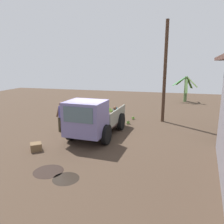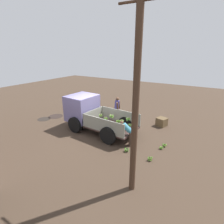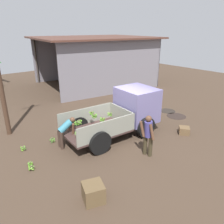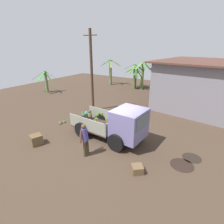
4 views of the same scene
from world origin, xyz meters
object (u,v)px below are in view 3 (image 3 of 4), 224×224
(person_worker_loading, at_px, (65,130))
(banana_bunch_on_ground_3, at_px, (23,148))
(cargo_truck, at_px, (129,110))
(wooden_crate_1, at_px, (184,130))
(banana_bunch_on_ground_2, at_px, (30,163))
(person_foreground_visitor, at_px, (148,134))
(wooden_crate_0, at_px, (93,193))
(banana_bunch_on_ground_0, at_px, (31,168))
(banana_bunch_on_ground_1, at_px, (52,140))

(person_worker_loading, height_order, banana_bunch_on_ground_3, person_worker_loading)
(cargo_truck, xyz_separation_m, person_worker_loading, (-2.97, 0.57, -0.34))
(wooden_crate_1, bearing_deg, person_worker_loading, 153.21)
(banana_bunch_on_ground_3, bearing_deg, cargo_truck, -16.78)
(banana_bunch_on_ground_2, relative_size, banana_bunch_on_ground_3, 0.86)
(person_foreground_visitor, xyz_separation_m, banana_bunch_on_ground_2, (-3.70, 2.14, -0.82))
(banana_bunch_on_ground_2, height_order, wooden_crate_0, wooden_crate_0)
(person_foreground_visitor, bearing_deg, wooden_crate_0, 1.03)
(person_foreground_visitor, height_order, banana_bunch_on_ground_0, person_foreground_visitor)
(cargo_truck, xyz_separation_m, wooden_crate_1, (1.77, -1.82, -0.90))
(banana_bunch_on_ground_3, distance_m, wooden_crate_1, 6.99)
(banana_bunch_on_ground_3, xyz_separation_m, wooden_crate_0, (0.65, -3.98, 0.16))
(banana_bunch_on_ground_1, distance_m, banana_bunch_on_ground_2, 1.72)
(cargo_truck, xyz_separation_m, wooden_crate_0, (-3.82, -2.63, -0.79))
(banana_bunch_on_ground_1, bearing_deg, banana_bunch_on_ground_2, -141.26)
(banana_bunch_on_ground_0, height_order, banana_bunch_on_ground_3, banana_bunch_on_ground_3)
(person_worker_loading, relative_size, wooden_crate_0, 2.11)
(banana_bunch_on_ground_0, bearing_deg, banana_bunch_on_ground_1, 44.45)
(cargo_truck, distance_m, banana_bunch_on_ground_0, 4.77)
(banana_bunch_on_ground_0, bearing_deg, wooden_crate_1, -14.58)
(banana_bunch_on_ground_0, bearing_deg, cargo_truck, 1.77)
(banana_bunch_on_ground_1, xyz_separation_m, banana_bunch_on_ground_2, (-1.34, -1.08, -0.03))
(banana_bunch_on_ground_2, distance_m, banana_bunch_on_ground_3, 1.20)
(person_worker_loading, bearing_deg, cargo_truck, -8.10)
(banana_bunch_on_ground_2, distance_m, wooden_crate_0, 2.90)
(cargo_truck, relative_size, banana_bunch_on_ground_0, 19.60)
(banana_bunch_on_ground_1, xyz_separation_m, wooden_crate_0, (-0.55, -3.86, 0.15))
(person_worker_loading, relative_size, banana_bunch_on_ground_2, 6.05)
(banana_bunch_on_ground_1, height_order, banana_bunch_on_ground_3, banana_bunch_on_ground_1)
(person_foreground_visitor, xyz_separation_m, banana_bunch_on_ground_3, (-3.56, 3.33, -0.81))
(person_worker_loading, bearing_deg, wooden_crate_1, -24.00)
(cargo_truck, relative_size, banana_bunch_on_ground_1, 18.77)
(banana_bunch_on_ground_2, bearing_deg, banana_bunch_on_ground_0, -101.97)
(cargo_truck, height_order, banana_bunch_on_ground_2, cargo_truck)
(banana_bunch_on_ground_0, bearing_deg, banana_bunch_on_ground_2, 78.03)
(banana_bunch_on_ground_0, relative_size, wooden_crate_1, 0.50)
(wooden_crate_0, xyz_separation_m, wooden_crate_1, (5.59, 0.81, -0.10))
(person_foreground_visitor, bearing_deg, banana_bunch_on_ground_0, -37.53)
(person_foreground_visitor, relative_size, banana_bunch_on_ground_1, 6.97)
(person_worker_loading, height_order, banana_bunch_on_ground_0, person_worker_loading)
(banana_bunch_on_ground_1, bearing_deg, cargo_truck, -20.67)
(person_worker_loading, relative_size, banana_bunch_on_ground_1, 5.08)
(banana_bunch_on_ground_0, xyz_separation_m, wooden_crate_0, (0.86, -2.49, 0.16))
(banana_bunch_on_ground_2, xyz_separation_m, wooden_crate_1, (6.38, -1.98, 0.08))
(cargo_truck, distance_m, banana_bunch_on_ground_1, 3.62)
(person_foreground_visitor, bearing_deg, cargo_truck, -126.19)
(banana_bunch_on_ground_1, height_order, banana_bunch_on_ground_2, banana_bunch_on_ground_1)
(banana_bunch_on_ground_0, relative_size, banana_bunch_on_ground_1, 0.96)
(banana_bunch_on_ground_3, bearing_deg, banana_bunch_on_ground_2, -97.07)
(person_foreground_visitor, distance_m, banana_bunch_on_ground_1, 4.07)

